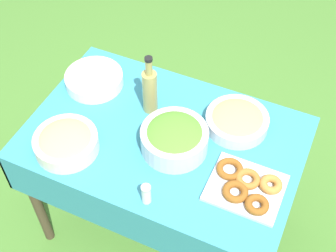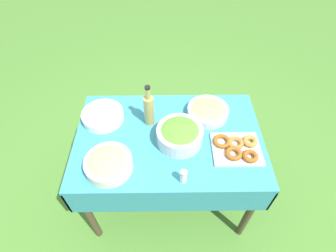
{
  "view_description": "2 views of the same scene",
  "coord_description": "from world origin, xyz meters",
  "px_view_note": "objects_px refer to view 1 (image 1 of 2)",
  "views": [
    {
      "loc": [
        -0.56,
        1.19,
        2.38
      ],
      "look_at": [
        -0.02,
        -0.01,
        0.85
      ],
      "focal_mm": 50.0,
      "sensor_mm": 36.0,
      "label": 1
    },
    {
      "loc": [
        0.02,
        1.08,
        2.1
      ],
      "look_at": [
        0.0,
        -0.05,
        0.83
      ],
      "focal_mm": 28.0,
      "sensor_mm": 36.0,
      "label": 2
    }
  ],
  "objects_px": {
    "pasta_bowl": "(66,142)",
    "bread_bowl": "(237,120)",
    "plate_stack": "(94,80)",
    "donut_platter": "(246,186)",
    "olive_oil_bottle": "(150,90)",
    "salad_bowl": "(174,138)"
  },
  "relations": [
    {
      "from": "pasta_bowl",
      "to": "olive_oil_bottle",
      "type": "relative_size",
      "value": 0.88
    },
    {
      "from": "salad_bowl",
      "to": "plate_stack",
      "type": "xyz_separation_m",
      "value": [
        0.51,
        -0.2,
        -0.04
      ]
    },
    {
      "from": "pasta_bowl",
      "to": "plate_stack",
      "type": "height_order",
      "value": "pasta_bowl"
    },
    {
      "from": "pasta_bowl",
      "to": "plate_stack",
      "type": "relative_size",
      "value": 0.99
    },
    {
      "from": "salad_bowl",
      "to": "pasta_bowl",
      "type": "bearing_deg",
      "value": 25.45
    },
    {
      "from": "salad_bowl",
      "to": "plate_stack",
      "type": "bearing_deg",
      "value": -21.05
    },
    {
      "from": "pasta_bowl",
      "to": "olive_oil_bottle",
      "type": "bearing_deg",
      "value": -121.79
    },
    {
      "from": "olive_oil_bottle",
      "to": "donut_platter",
      "type": "bearing_deg",
      "value": 156.3
    },
    {
      "from": "donut_platter",
      "to": "plate_stack",
      "type": "height_order",
      "value": "plate_stack"
    },
    {
      "from": "plate_stack",
      "to": "pasta_bowl",
      "type": "bearing_deg",
      "value": 103.61
    },
    {
      "from": "olive_oil_bottle",
      "to": "bread_bowl",
      "type": "distance_m",
      "value": 0.41
    },
    {
      "from": "pasta_bowl",
      "to": "donut_platter",
      "type": "height_order",
      "value": "pasta_bowl"
    },
    {
      "from": "plate_stack",
      "to": "olive_oil_bottle",
      "type": "xyz_separation_m",
      "value": [
        -0.32,
        0.04,
        0.09
      ]
    },
    {
      "from": "pasta_bowl",
      "to": "salad_bowl",
      "type": "bearing_deg",
      "value": -154.55
    },
    {
      "from": "pasta_bowl",
      "to": "bread_bowl",
      "type": "height_order",
      "value": "pasta_bowl"
    },
    {
      "from": "pasta_bowl",
      "to": "donut_platter",
      "type": "bearing_deg",
      "value": -170.93
    },
    {
      "from": "plate_stack",
      "to": "bread_bowl",
      "type": "bearing_deg",
      "value": -177.59
    },
    {
      "from": "bread_bowl",
      "to": "salad_bowl",
      "type": "bearing_deg",
      "value": 48.13
    },
    {
      "from": "salad_bowl",
      "to": "donut_platter",
      "type": "distance_m",
      "value": 0.36
    },
    {
      "from": "donut_platter",
      "to": "bread_bowl",
      "type": "xyz_separation_m",
      "value": [
        0.15,
        -0.3,
        0.02
      ]
    },
    {
      "from": "salad_bowl",
      "to": "pasta_bowl",
      "type": "relative_size",
      "value": 1.05
    },
    {
      "from": "pasta_bowl",
      "to": "olive_oil_bottle",
      "type": "height_order",
      "value": "olive_oil_bottle"
    }
  ]
}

